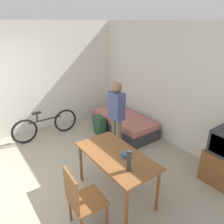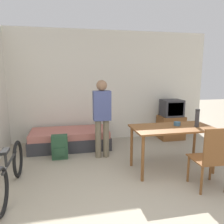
% 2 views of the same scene
% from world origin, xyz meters
% --- Properties ---
extents(ground_plane, '(20.00, 20.00, 0.00)m').
position_xyz_m(ground_plane, '(0.00, 0.00, 0.00)').
color(ground_plane, '#9E937F').
extents(wall_back, '(5.46, 0.06, 2.70)m').
position_xyz_m(wall_back, '(0.00, 3.37, 1.35)').
color(wall_back, silver).
rests_on(wall_back, ground_plane).
extents(wall_left, '(0.06, 4.34, 2.70)m').
position_xyz_m(wall_left, '(-2.26, 1.67, 1.35)').
color(wall_left, silver).
rests_on(wall_left, ground_plane).
extents(daybed, '(1.77, 0.85, 0.41)m').
position_xyz_m(daybed, '(-0.85, 2.84, 0.20)').
color(daybed, '#333338').
rests_on(daybed, ground_plane).
extents(dining_table, '(1.39, 0.71, 0.78)m').
position_xyz_m(dining_table, '(0.86, 1.30, 0.68)').
color(dining_table, brown).
rests_on(dining_table, ground_plane).
extents(wooden_chair, '(0.48, 0.48, 0.96)m').
position_xyz_m(wooden_chair, '(1.10, 0.53, 0.53)').
color(wooden_chair, brown).
rests_on(wooden_chair, ground_plane).
extents(bicycle, '(0.08, 1.63, 0.71)m').
position_xyz_m(bicycle, '(-1.71, 1.08, 0.31)').
color(bicycle, black).
rests_on(bicycle, ground_plane).
extents(person_standing, '(0.34, 0.21, 1.55)m').
position_xyz_m(person_standing, '(-0.23, 2.13, 0.90)').
color(person_standing, '#6B604C').
rests_on(person_standing, ground_plane).
extents(thermos_flask, '(0.07, 0.07, 0.31)m').
position_xyz_m(thermos_flask, '(1.27, 1.22, 0.94)').
color(thermos_flask, '#2D2D33').
rests_on(thermos_flask, dining_table).
extents(mate_bowl, '(0.12, 0.12, 0.07)m').
position_xyz_m(mate_bowl, '(0.99, 1.38, 0.81)').
color(mate_bowl, '#335670').
rests_on(mate_bowl, dining_table).
extents(backpack, '(0.31, 0.21, 0.48)m').
position_xyz_m(backpack, '(-1.06, 2.22, 0.24)').
color(backpack, '#284C33').
rests_on(backpack, ground_plane).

